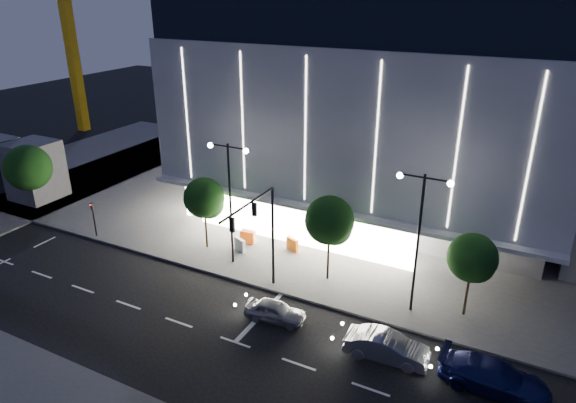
# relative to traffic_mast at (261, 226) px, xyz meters

# --- Properties ---
(ground) EXTENTS (160.00, 160.00, 0.00)m
(ground) POSITION_rel_traffic_mast_xyz_m (-1.00, -3.34, -5.03)
(ground) COLOR black
(ground) RESTS_ON ground
(sidewalk_museum) EXTENTS (70.00, 40.00, 0.15)m
(sidewalk_museum) POSITION_rel_traffic_mast_xyz_m (4.00, 20.66, -4.95)
(sidewalk_museum) COLOR #474747
(sidewalk_museum) RESTS_ON ground
(sidewalk_west) EXTENTS (16.00, 50.00, 0.15)m
(sidewalk_west) POSITION_rel_traffic_mast_xyz_m (-31.00, 6.66, -4.95)
(sidewalk_west) COLOR #474747
(sidewalk_west) RESTS_ON ground
(museum) EXTENTS (30.00, 25.80, 18.00)m
(museum) POSITION_rel_traffic_mast_xyz_m (1.98, 18.97, 4.25)
(museum) COLOR #4C4C51
(museum) RESTS_ON ground
(traffic_mast) EXTENTS (0.33, 5.89, 7.07)m
(traffic_mast) POSITION_rel_traffic_mast_xyz_m (0.00, 0.00, 0.00)
(traffic_mast) COLOR black
(traffic_mast) RESTS_ON ground
(street_lamp_west) EXTENTS (3.16, 0.36, 9.00)m
(street_lamp_west) POSITION_rel_traffic_mast_xyz_m (-4.00, 2.66, 0.93)
(street_lamp_west) COLOR black
(street_lamp_west) RESTS_ON ground
(street_lamp_east) EXTENTS (3.16, 0.36, 9.00)m
(street_lamp_east) POSITION_rel_traffic_mast_xyz_m (9.00, 2.66, 0.93)
(street_lamp_east) COLOR black
(street_lamp_east) RESTS_ON ground
(ped_signal_far) EXTENTS (0.22, 0.24, 3.00)m
(ped_signal_far) POSITION_rel_traffic_mast_xyz_m (-16.00, 1.16, -3.14)
(ped_signal_far) COLOR black
(ped_signal_far) RESTS_ON ground
(tree_left) EXTENTS (3.02, 3.02, 5.72)m
(tree_left) POSITION_rel_traffic_mast_xyz_m (-6.97, 3.68, -0.99)
(tree_left) COLOR black
(tree_left) RESTS_ON ground
(tree_mid) EXTENTS (3.25, 3.25, 6.15)m
(tree_mid) POSITION_rel_traffic_mast_xyz_m (3.03, 3.68, -0.69)
(tree_mid) COLOR black
(tree_mid) RESTS_ON ground
(tree_right) EXTENTS (2.91, 2.91, 5.51)m
(tree_right) POSITION_rel_traffic_mast_xyz_m (12.03, 3.68, -1.14)
(tree_right) COLOR black
(tree_right) RESTS_ON ground
(car_lead) EXTENTS (3.87, 1.91, 1.27)m
(car_lead) POSITION_rel_traffic_mast_xyz_m (2.00, -1.95, -4.39)
(car_lead) COLOR #94969B
(car_lead) RESTS_ON ground
(car_second) EXTENTS (4.62, 1.90, 1.49)m
(car_second) POSITION_rel_traffic_mast_xyz_m (8.97, -2.22, -4.28)
(car_second) COLOR #93949A
(car_second) RESTS_ON ground
(car_third) EXTENTS (5.35, 2.24, 1.54)m
(car_third) POSITION_rel_traffic_mast_xyz_m (14.38, -2.03, -4.26)
(car_third) COLOR #151950
(car_third) RESTS_ON ground
(barrier_a) EXTENTS (1.12, 0.39, 1.00)m
(barrier_a) POSITION_rel_traffic_mast_xyz_m (-4.59, 5.58, -4.38)
(barrier_a) COLOR #F54E0D
(barrier_a) RESTS_ON sidewalk_museum
(barrier_b) EXTENTS (1.10, 0.25, 1.00)m
(barrier_b) POSITION_rel_traffic_mast_xyz_m (-4.61, 5.92, -4.38)
(barrier_b) COLOR silver
(barrier_b) RESTS_ON sidewalk_museum
(barrier_c) EXTENTS (1.11, 0.64, 1.00)m
(barrier_c) POSITION_rel_traffic_mast_xyz_m (-0.94, 6.12, -4.38)
(barrier_c) COLOR orange
(barrier_c) RESTS_ON sidewalk_museum
(barrier_d) EXTENTS (1.11, 0.66, 1.00)m
(barrier_d) POSITION_rel_traffic_mast_xyz_m (-4.44, 4.30, -4.38)
(barrier_d) COLOR silver
(barrier_d) RESTS_ON sidewalk_museum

